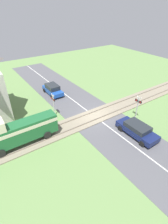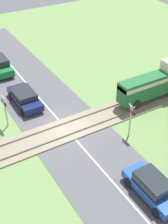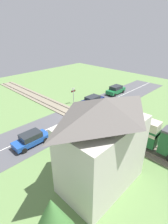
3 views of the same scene
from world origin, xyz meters
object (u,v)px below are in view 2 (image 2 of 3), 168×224
(car_near_crossing, at_px, (25,97))
(car_far_side, at_px, (152,187))
(crossing_signal_east_approach, at_px, (131,116))
(crossing_signal_west_approach, at_px, (5,107))

(car_near_crossing, distance_m, car_far_side, 13.85)
(car_near_crossing, bearing_deg, crossing_signal_east_approach, 32.99)
(crossing_signal_west_approach, bearing_deg, car_far_side, 25.03)
(car_far_side, distance_m, crossing_signal_east_approach, 6.01)
(car_near_crossing, distance_m, crossing_signal_west_approach, 3.46)
(crossing_signal_west_approach, xyz_separation_m, crossing_signal_east_approach, (5.93, 7.70, 0.00))
(car_far_side, relative_size, crossing_signal_west_approach, 1.43)
(car_far_side, height_order, crossing_signal_east_approach, crossing_signal_east_approach)
(car_near_crossing, xyz_separation_m, crossing_signal_east_approach, (8.15, 5.29, 1.13))
(car_far_side, bearing_deg, car_near_crossing, -168.00)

